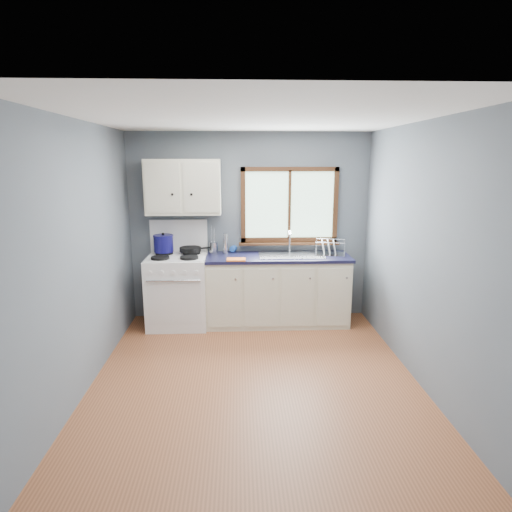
{
  "coord_description": "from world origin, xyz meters",
  "views": [
    {
      "loc": [
        -0.15,
        -3.93,
        2.13
      ],
      "look_at": [
        0.05,
        0.9,
        1.05
      ],
      "focal_mm": 30.0,
      "sensor_mm": 36.0,
      "label": 1
    }
  ],
  "objects_px": {
    "sink": "(291,260)",
    "dish_rack": "(330,251)",
    "base_cabinets": "(277,293)",
    "stockpot": "(163,243)",
    "gas_range": "(178,289)",
    "thermos": "(225,244)",
    "skillet": "(191,249)",
    "utensil_crock": "(214,247)"
  },
  "relations": [
    {
      "from": "gas_range",
      "to": "utensil_crock",
      "type": "xyz_separation_m",
      "value": [
        0.47,
        0.23,
        0.5
      ]
    },
    {
      "from": "gas_range",
      "to": "stockpot",
      "type": "relative_size",
      "value": 4.06
    },
    {
      "from": "sink",
      "to": "skillet",
      "type": "distance_m",
      "value": 1.33
    },
    {
      "from": "base_cabinets",
      "to": "utensil_crock",
      "type": "distance_m",
      "value": 1.04
    },
    {
      "from": "utensil_crock",
      "to": "thermos",
      "type": "relative_size",
      "value": 1.36
    },
    {
      "from": "stockpot",
      "to": "skillet",
      "type": "bearing_deg",
      "value": 1.05
    },
    {
      "from": "base_cabinets",
      "to": "thermos",
      "type": "distance_m",
      "value": 0.95
    },
    {
      "from": "gas_range",
      "to": "base_cabinets",
      "type": "height_order",
      "value": "gas_range"
    },
    {
      "from": "base_cabinets",
      "to": "sink",
      "type": "relative_size",
      "value": 2.2
    },
    {
      "from": "dish_rack",
      "to": "sink",
      "type": "bearing_deg",
      "value": -163.8
    },
    {
      "from": "stockpot",
      "to": "utensil_crock",
      "type": "relative_size",
      "value": 0.9
    },
    {
      "from": "stockpot",
      "to": "utensil_crock",
      "type": "bearing_deg",
      "value": 8.11
    },
    {
      "from": "utensil_crock",
      "to": "skillet",
      "type": "bearing_deg",
      "value": -164.0
    },
    {
      "from": "sink",
      "to": "dish_rack",
      "type": "relative_size",
      "value": 1.9
    },
    {
      "from": "gas_range",
      "to": "skillet",
      "type": "height_order",
      "value": "gas_range"
    },
    {
      "from": "base_cabinets",
      "to": "thermos",
      "type": "height_order",
      "value": "thermos"
    },
    {
      "from": "gas_range",
      "to": "dish_rack",
      "type": "height_order",
      "value": "gas_range"
    },
    {
      "from": "gas_range",
      "to": "sink",
      "type": "relative_size",
      "value": 1.62
    },
    {
      "from": "stockpot",
      "to": "dish_rack",
      "type": "distance_m",
      "value": 2.18
    },
    {
      "from": "stockpot",
      "to": "gas_range",
      "type": "bearing_deg",
      "value": -36.6
    },
    {
      "from": "skillet",
      "to": "stockpot",
      "type": "distance_m",
      "value": 0.36
    },
    {
      "from": "stockpot",
      "to": "thermos",
      "type": "bearing_deg",
      "value": 1.19
    },
    {
      "from": "thermos",
      "to": "dish_rack",
      "type": "bearing_deg",
      "value": -4.26
    },
    {
      "from": "gas_range",
      "to": "utensil_crock",
      "type": "height_order",
      "value": "gas_range"
    },
    {
      "from": "utensil_crock",
      "to": "stockpot",
      "type": "bearing_deg",
      "value": -171.89
    },
    {
      "from": "skillet",
      "to": "stockpot",
      "type": "xyz_separation_m",
      "value": [
        -0.35,
        -0.01,
        0.09
      ]
    },
    {
      "from": "thermos",
      "to": "utensil_crock",
      "type": "bearing_deg",
      "value": 154.53
    },
    {
      "from": "base_cabinets",
      "to": "skillet",
      "type": "xyz_separation_m",
      "value": [
        -1.14,
        0.12,
        0.58
      ]
    },
    {
      "from": "base_cabinets",
      "to": "skillet",
      "type": "distance_m",
      "value": 1.28
    },
    {
      "from": "stockpot",
      "to": "base_cabinets",
      "type": "bearing_deg",
      "value": -4.49
    },
    {
      "from": "skillet",
      "to": "dish_rack",
      "type": "xyz_separation_m",
      "value": [
        1.83,
        -0.09,
        -0.01
      ]
    },
    {
      "from": "sink",
      "to": "thermos",
      "type": "xyz_separation_m",
      "value": [
        -0.86,
        0.13,
        0.2
      ]
    },
    {
      "from": "base_cabinets",
      "to": "stockpot",
      "type": "bearing_deg",
      "value": 175.51
    },
    {
      "from": "gas_range",
      "to": "thermos",
      "type": "relative_size",
      "value": 4.96
    },
    {
      "from": "skillet",
      "to": "dish_rack",
      "type": "bearing_deg",
      "value": -27.55
    },
    {
      "from": "utensil_crock",
      "to": "dish_rack",
      "type": "distance_m",
      "value": 1.54
    },
    {
      "from": "thermos",
      "to": "sink",
      "type": "bearing_deg",
      "value": -8.86
    },
    {
      "from": "utensil_crock",
      "to": "base_cabinets",
      "type": "bearing_deg",
      "value": -14.01
    },
    {
      "from": "gas_range",
      "to": "thermos",
      "type": "distance_m",
      "value": 0.86
    },
    {
      "from": "utensil_crock",
      "to": "dish_rack",
      "type": "xyz_separation_m",
      "value": [
        1.53,
        -0.18,
        -0.02
      ]
    },
    {
      "from": "sink",
      "to": "stockpot",
      "type": "bearing_deg",
      "value": 175.98
    },
    {
      "from": "base_cabinets",
      "to": "stockpot",
      "type": "height_order",
      "value": "stockpot"
    }
  ]
}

